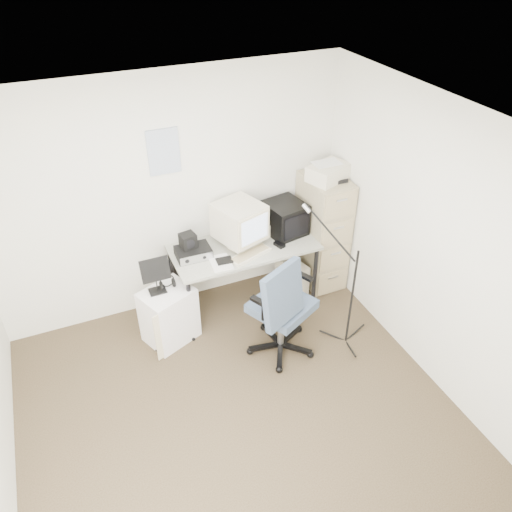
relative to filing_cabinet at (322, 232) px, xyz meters
name	(u,v)px	position (x,y,z in m)	size (l,w,h in m)	color
floor	(241,419)	(-1.58, -1.48, -0.66)	(3.60, 3.60, 0.01)	#362B18
ceiling	(234,144)	(-1.58, -1.48, 1.85)	(3.60, 3.60, 0.01)	white
wall_back	(171,199)	(-1.58, 0.32, 0.60)	(3.60, 0.02, 2.50)	white
wall_right	(439,252)	(0.22, -1.48, 0.60)	(0.02, 3.60, 2.50)	white
wall_calendar	(164,152)	(-1.60, 0.31, 1.10)	(0.30, 0.02, 0.44)	white
filing_cabinet	(322,232)	(0.00, 0.00, 0.00)	(0.40, 0.60, 1.30)	tan
printer	(329,172)	(0.00, -0.02, 0.73)	(0.42, 0.29, 0.16)	silver
desk	(244,274)	(-0.95, -0.03, -0.29)	(1.50, 0.70, 0.73)	gray
crt_monitor	(239,225)	(-0.98, 0.02, 0.31)	(0.42, 0.44, 0.46)	silver
crt_tv	(285,218)	(-0.44, 0.06, 0.25)	(0.38, 0.40, 0.35)	black
desk_speaker	(267,230)	(-0.65, 0.05, 0.15)	(0.08, 0.08, 0.14)	beige
keyboard	(250,255)	(-0.95, -0.21, 0.09)	(0.45, 0.16, 0.02)	silver
mouse	(279,245)	(-0.61, -0.17, 0.10)	(0.07, 0.12, 0.03)	black
radio_receiver	(193,252)	(-1.48, 0.00, 0.13)	(0.34, 0.25, 0.10)	black
radio_speaker	(188,241)	(-1.52, 0.05, 0.25)	(0.15, 0.14, 0.15)	black
papers	(221,263)	(-1.27, -0.22, 0.09)	(0.20, 0.27, 0.02)	white
pc_tower	(292,276)	(-0.38, -0.06, -0.46)	(0.18, 0.40, 0.37)	silver
office_chair	(282,304)	(-0.91, -0.86, -0.07)	(0.67, 0.67, 1.15)	#2D3A4C
side_cart	(169,315)	(-1.86, -0.27, -0.35)	(0.48, 0.38, 0.59)	white
music_stand	(155,275)	(-1.93, -0.23, 0.14)	(0.27, 0.14, 0.39)	black
headphones	(167,283)	(-1.82, -0.21, -0.01)	(0.16, 0.16, 0.03)	black
mic_stand	(354,285)	(-0.25, -1.02, 0.07)	(0.02, 0.02, 1.44)	black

